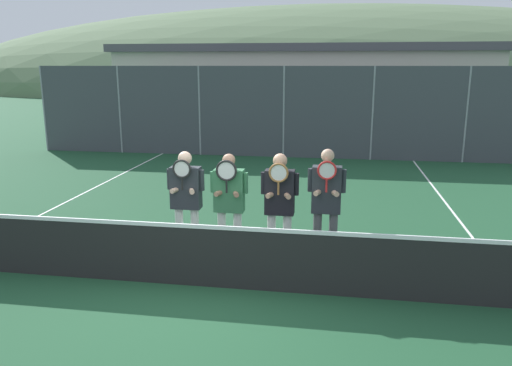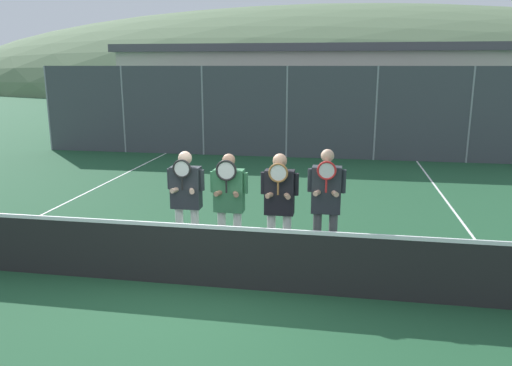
{
  "view_description": "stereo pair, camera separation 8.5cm",
  "coord_description": "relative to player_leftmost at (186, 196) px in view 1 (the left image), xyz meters",
  "views": [
    {
      "loc": [
        1.78,
        -6.36,
        3.07
      ],
      "look_at": [
        0.56,
        1.13,
        1.27
      ],
      "focal_mm": 35.0,
      "sensor_mm": 36.0,
      "label": 1
    },
    {
      "loc": [
        1.87,
        -6.35,
        3.07
      ],
      "look_at": [
        0.56,
        1.13,
        1.27
      ],
      "focal_mm": 35.0,
      "sensor_mm": 36.0,
      "label": 2
    }
  ],
  "objects": [
    {
      "name": "car_center",
      "position": [
        6.32,
        12.74,
        -0.19
      ],
      "size": [
        4.53,
        1.96,
        1.68
      ],
      "color": "slate",
      "rests_on": "ground_plane"
    },
    {
      "name": "hill_distant",
      "position": [
        0.54,
        61.76,
        -1.05
      ],
      "size": [
        106.46,
        59.15,
        20.7
      ],
      "color": "#5B7551",
      "rests_on": "ground_plane"
    },
    {
      "name": "ground_plane",
      "position": [
        0.54,
        -1.0,
        -1.05
      ],
      "size": [
        120.0,
        120.0,
        0.0
      ],
      "primitive_type": "plane",
      "color": "#1E4C2D"
    },
    {
      "name": "player_leftmost",
      "position": [
        0.0,
        0.0,
        0.0
      ],
      "size": [
        0.61,
        0.34,
        1.76
      ],
      "color": "white",
      "rests_on": "ground_plane"
    },
    {
      "name": "car_far_left",
      "position": [
        -3.95,
        12.92,
        -0.13
      ],
      "size": [
        4.06,
        1.99,
        1.82
      ],
      "color": "silver",
      "rests_on": "ground_plane"
    },
    {
      "name": "court_line_left_sideline",
      "position": [
        -3.76,
        2.0,
        -1.05
      ],
      "size": [
        0.05,
        16.0,
        0.01
      ],
      "primitive_type": "cube",
      "color": "white",
      "rests_on": "ground_plane"
    },
    {
      "name": "court_line_right_sideline",
      "position": [
        4.85,
        2.0,
        -1.05
      ],
      "size": [
        0.05,
        16.0,
        0.01
      ],
      "primitive_type": "cube",
      "color": "white",
      "rests_on": "ground_plane"
    },
    {
      "name": "player_center_left",
      "position": [
        0.71,
        -0.05,
        -0.01
      ],
      "size": [
        0.6,
        0.34,
        1.75
      ],
      "color": "white",
      "rests_on": "ground_plane"
    },
    {
      "name": "player_rightmost",
      "position": [
        2.21,
        -0.05,
        0.04
      ],
      "size": [
        0.57,
        0.34,
        1.87
      ],
      "color": "#56565B",
      "rests_on": "ground_plane"
    },
    {
      "name": "clubhouse_building",
      "position": [
        0.47,
        18.42,
        0.98
      ],
      "size": [
        18.48,
        5.5,
        4.03
      ],
      "color": "beige",
      "rests_on": "ground_plane"
    },
    {
      "name": "fence_back",
      "position": [
        0.54,
        9.35,
        0.47
      ],
      "size": [
        17.53,
        0.06,
        3.04
      ],
      "color": "gray",
      "rests_on": "ground_plane"
    },
    {
      "name": "car_left_of_center",
      "position": [
        1.07,
        12.65,
        -0.17
      ],
      "size": [
        4.79,
        1.95,
        1.73
      ],
      "color": "#B2B7BC",
      "rests_on": "ground_plane"
    },
    {
      "name": "tennis_net",
      "position": [
        0.54,
        -1.0,
        -0.58
      ],
      "size": [
        11.56,
        0.09,
        1.02
      ],
      "color": "gray",
      "rests_on": "ground_plane"
    },
    {
      "name": "player_center_right",
      "position": [
        1.51,
        -0.13,
        0.01
      ],
      "size": [
        0.58,
        0.34,
        1.79
      ],
      "color": "white",
      "rests_on": "ground_plane"
    }
  ]
}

